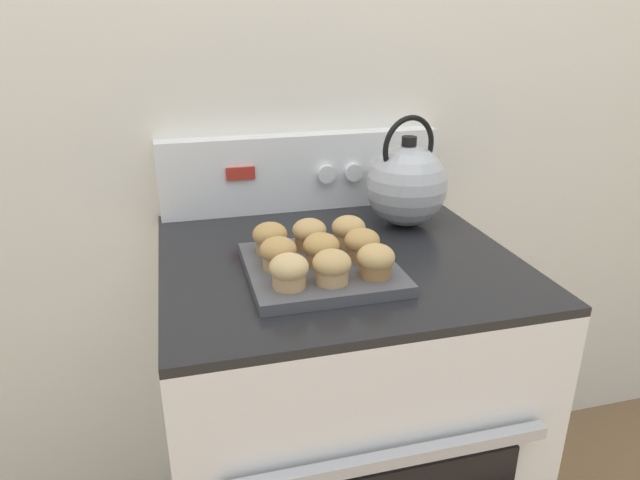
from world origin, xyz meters
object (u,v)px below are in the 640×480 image
muffin_r0_c0 (289,271)px  muffin_r2_c2 (349,230)px  muffin_r0_c2 (376,261)px  tea_kettle (407,184)px  muffin_r2_c0 (270,238)px  muffin_r0_c1 (332,267)px  muffin_r2_c1 (309,233)px  muffin_r1_c1 (321,249)px  stove_range (334,421)px  muffin_pan (321,268)px  muffin_r1_c0 (278,253)px  muffin_r1_c2 (362,244)px

muffin_r0_c0 → muffin_r2_c2: 0.23m
muffin_r0_c2 → tea_kettle: size_ratio=0.27×
muffin_r0_c0 → tea_kettle: tea_kettle is taller
muffin_r0_c0 → muffin_r2_c2: bearing=45.4°
muffin_r2_c0 → tea_kettle: (0.35, 0.14, 0.05)m
muffin_r0_c1 → muffin_r0_c2: bearing=3.5°
muffin_r2_c1 → tea_kettle: tea_kettle is taller
muffin_r0_c0 → muffin_r1_c1: 0.11m
muffin_r0_c2 → stove_range: bearing=99.3°
stove_range → tea_kettle: 0.60m
muffin_pan → muffin_r1_c0: 0.09m
muffin_r0_c0 → muffin_r2_c0: (-0.00, 0.17, 0.00)m
muffin_r1_c2 → muffin_r2_c0: same height
stove_range → tea_kettle: size_ratio=3.37×
muffin_r1_c0 → muffin_r1_c1: bearing=-0.9°
muffin_r0_c0 → muffin_r1_c0: size_ratio=1.00×
tea_kettle → muffin_r0_c0: bearing=-139.1°
muffin_r1_c1 → muffin_r0_c1: bearing=-91.5°
muffin_r0_c1 → muffin_r1_c2: 0.12m
muffin_r1_c0 → muffin_r1_c2: (0.17, 0.00, 0.00)m
muffin_r0_c2 → muffin_r1_c0: 0.19m
muffin_r2_c1 → tea_kettle: size_ratio=0.27×
muffin_r2_c2 → tea_kettle: bearing=36.6°
muffin_r0_c0 → muffin_r1_c2: same height
muffin_r1_c0 → muffin_r2_c0: size_ratio=1.00×
muffin_r2_c2 → muffin_r0_c2: bearing=-89.2°
muffin_r0_c2 → muffin_r2_c0: bearing=136.1°
muffin_r0_c1 → muffin_r2_c2: bearing=63.4°
muffin_pan → muffin_r0_c2: bearing=-43.6°
muffin_r1_c1 → muffin_r2_c1: (-0.00, 0.09, 0.00)m
muffin_r0_c0 → muffin_r1_c0: (-0.00, 0.08, 0.00)m
muffin_r0_c0 → muffin_r1_c0: 0.08m
muffin_pan → muffin_r0_c2: muffin_r0_c2 is taller
muffin_r1_c2 → muffin_r2_c1: same height
muffin_r1_c0 → muffin_r1_c1: same height
muffin_r2_c2 → stove_range: bearing=168.2°
muffin_r1_c1 → tea_kettle: bearing=39.5°
muffin_r1_c0 → tea_kettle: 0.42m
muffin_pan → muffin_r1_c2: (0.08, 0.00, 0.04)m
muffin_r0_c0 → muffin_r0_c2: bearing=1.1°
muffin_r0_c0 → muffin_r0_c2: same height
muffin_r0_c2 → muffin_r2_c0: (-0.17, 0.16, 0.00)m
stove_range → muffin_pan: (-0.06, -0.09, 0.45)m
muffin_r1_c1 → tea_kettle: 0.35m
muffin_r2_c2 → muffin_r0_c1: bearing=-116.6°
muffin_pan → muffin_r2_c1: bearing=91.5°
muffin_r1_c0 → muffin_r2_c1: size_ratio=1.00×
tea_kettle → muffin_r2_c0: bearing=-158.8°
muffin_r2_c1 → muffin_r0_c2: bearing=-62.4°
muffin_r1_c2 → tea_kettle: 0.29m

